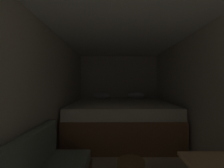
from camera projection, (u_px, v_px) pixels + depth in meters
name	position (u px, v px, depth m)	size (l,w,h in m)	color
wall_back	(119.00, 90.00, 4.60)	(2.37, 0.05, 2.04)	beige
wall_left	(45.00, 97.00, 2.16)	(0.05, 4.82, 2.04)	beige
wall_right	(208.00, 97.00, 2.16)	(0.05, 4.82, 2.04)	beige
ceiling_slab	(126.00, 23.00, 2.16)	(2.37, 4.82, 0.05)	white
bed	(121.00, 119.00, 3.53)	(2.15, 2.01, 0.97)	brown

